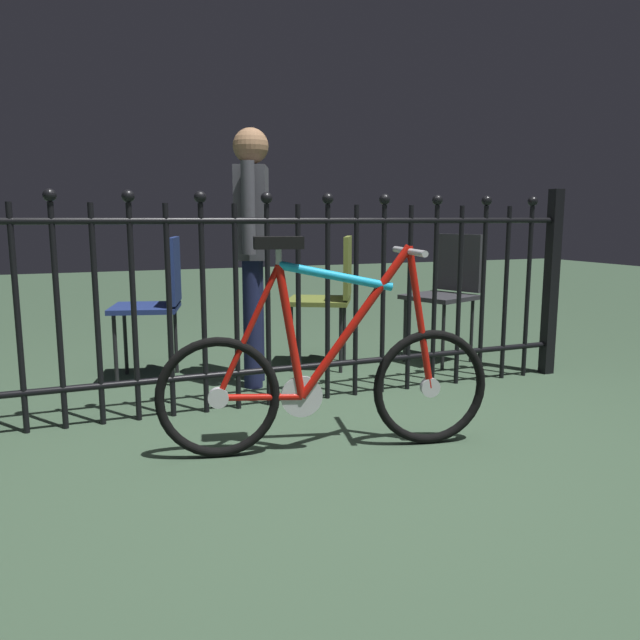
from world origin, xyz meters
The scene contains 7 objects.
ground_plane centered at (0.00, 0.00, 0.00)m, with size 20.00×20.00×0.00m, color #39503A.
iron_fence centered at (-0.05, 0.82, 0.60)m, with size 3.65×0.07×1.18m.
bicycle centered at (-0.05, 0.10, 0.33)m, with size 1.42×0.44×0.92m.
chair_olive centered at (0.56, 1.50, 0.53)m, with size 0.55×0.55×0.88m.
chair_navy centered at (-0.56, 1.58, 0.53)m, with size 0.49×0.48×0.88m.
chair_charcoal centered at (1.39, 1.39, 0.54)m, with size 0.53×0.53×0.89m.
person_visitor centered at (-0.04, 1.27, 0.89)m, with size 0.28×0.45×1.51m.
Camera 1 is at (-1.02, -2.26, 1.00)m, focal length 34.50 mm.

